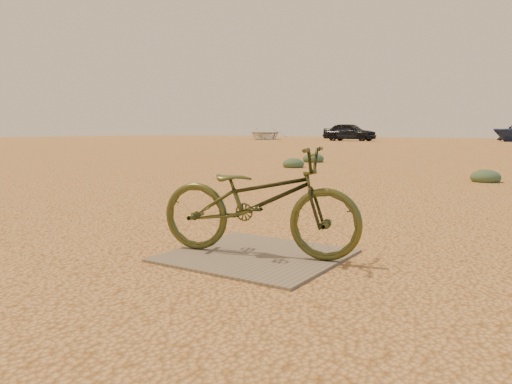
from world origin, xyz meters
The scene contains 8 objects.
ground centered at (0.00, 0.00, 0.00)m, with size 120.00×120.00×0.00m, color tan.
plywood_board centered at (0.01, 0.42, 0.01)m, with size 1.32×1.24×0.02m, color #76654C.
bicycle centered at (0.02, 0.43, 0.46)m, with size 0.58×1.66×0.87m, color #40451C.
car centered at (-14.88, 38.61, 0.79)m, with size 1.86×4.62×1.57m, color black.
boat_near_left centered at (-24.34, 39.68, 0.60)m, with size 4.12×5.76×1.19m, color silver.
kale_a centered at (-4.30, 8.95, 0.00)m, with size 0.59×0.59×0.32m, color #46613E.
kale_b centered at (0.65, 7.74, 0.00)m, with size 0.57×0.57×0.31m, color #46613E.
kale_c centered at (-4.83, 11.23, 0.00)m, with size 0.67×0.67×0.37m, color #46613E.
Camera 1 is at (2.15, -2.89, 1.03)m, focal length 35.00 mm.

